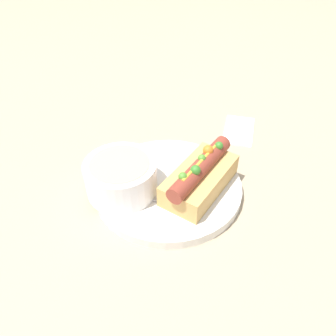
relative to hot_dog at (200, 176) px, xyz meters
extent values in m
plane|color=tan|center=(-0.01, 0.05, -0.04)|extent=(4.00, 4.00, 0.00)
cylinder|color=white|center=(-0.01, 0.05, -0.04)|extent=(0.26, 0.26, 0.02)
cube|color=tan|center=(0.00, 0.00, -0.01)|extent=(0.16, 0.10, 0.04)
cylinder|color=brown|center=(0.00, 0.00, 0.02)|extent=(0.17, 0.05, 0.03)
sphere|color=#518C2D|center=(-0.05, 0.01, 0.03)|extent=(0.01, 0.01, 0.01)
sphere|color=orange|center=(0.03, 0.00, 0.03)|extent=(0.02, 0.02, 0.02)
sphere|color=#518C2D|center=(0.01, 0.00, 0.03)|extent=(0.01, 0.01, 0.01)
sphere|color=#387A28|center=(-0.03, 0.00, 0.03)|extent=(0.02, 0.02, 0.02)
sphere|color=#387A28|center=(0.05, -0.01, 0.03)|extent=(0.01, 0.01, 0.01)
sphere|color=#C63F1E|center=(0.05, -0.01, 0.03)|extent=(0.01, 0.01, 0.01)
cylinder|color=gold|center=(0.00, 0.00, 0.03)|extent=(0.11, 0.02, 0.01)
cylinder|color=white|center=(-0.06, 0.12, 0.00)|extent=(0.12, 0.12, 0.06)
cylinder|color=#D1C184|center=(-0.06, 0.12, 0.02)|extent=(0.10, 0.10, 0.01)
cube|color=#B7B7BC|center=(-0.06, 0.05, -0.03)|extent=(0.05, 0.14, 0.00)
ellipsoid|color=#B7B7BC|center=(-0.08, 0.13, -0.02)|extent=(0.03, 0.04, 0.01)
cube|color=white|center=(0.23, -0.01, -0.04)|extent=(0.12, 0.08, 0.01)
camera|label=1|loc=(-0.39, -0.12, 0.36)|focal=35.00mm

